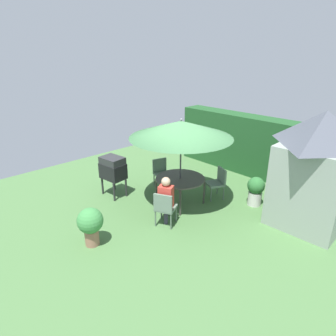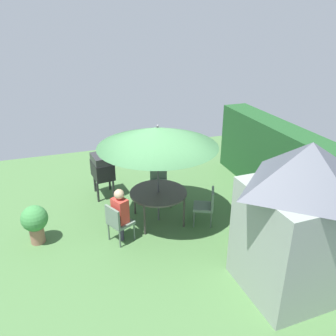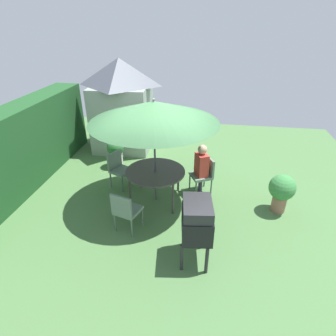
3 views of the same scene
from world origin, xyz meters
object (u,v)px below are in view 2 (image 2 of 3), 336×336
potted_plant_by_grill (35,221)px  bbq_grill (102,167)px  chair_far_side (207,204)px  patio_table (158,194)px  patio_umbrella (158,137)px  person_in_red (120,209)px  chair_near_shed (118,221)px  chair_toward_hedge (158,179)px  potted_plant_by_shed (244,226)px  garden_shed (300,219)px

potted_plant_by_grill → bbq_grill: bearing=134.4°
chair_far_side → potted_plant_by_grill: (-0.50, -3.83, 0.02)m
patio_table → bbq_grill: 2.01m
patio_umbrella → person_in_red: bearing=-63.5°
chair_far_side → bbq_grill: bearing=-136.5°
chair_near_shed → person_in_red: size_ratio=0.71×
chair_far_side → potted_plant_by_grill: 3.86m
chair_far_side → chair_toward_hedge: same height
chair_far_side → chair_toward_hedge: 1.81m
patio_table → bbq_grill: size_ratio=1.13×
potted_plant_by_grill → chair_near_shed: bearing=72.0°
chair_near_shed → person_in_red: person_in_red is taller
patio_table → potted_plant_by_shed: bearing=44.1°
person_in_red → bbq_grill: bearing=-179.2°
bbq_grill → chair_far_side: bbq_grill is taller
patio_table → chair_toward_hedge: bearing=162.7°
garden_shed → chair_toward_hedge: bearing=-162.8°
bbq_grill → person_in_red: 2.22m
person_in_red → potted_plant_by_shed: bearing=68.2°
potted_plant_by_grill → garden_shed: bearing=56.8°
garden_shed → patio_table: (-2.89, -1.62, -0.72)m
patio_umbrella → potted_plant_by_shed: 2.68m
patio_umbrella → bbq_grill: bearing=-148.4°
patio_umbrella → chair_far_side: patio_umbrella is taller
bbq_grill → chair_toward_hedge: (0.53, 1.42, -0.33)m
bbq_grill → potted_plant_by_shed: (3.20, 2.50, -0.39)m
garden_shed → potted_plant_by_grill: 5.35m
patio_table → chair_toward_hedge: chair_toward_hedge is taller
garden_shed → patio_umbrella: 3.39m
garden_shed → potted_plant_by_grill: size_ratio=3.15×
bbq_grill → potted_plant_by_shed: size_ratio=1.45×
chair_near_shed → person_in_red: (-0.04, 0.08, 0.26)m
person_in_red → potted_plant_by_grill: bearing=-106.1°
patio_umbrella → chair_far_side: size_ratio=3.02×
person_in_red → garden_shed: bearing=48.0°
bbq_grill → patio_umbrella: bearing=31.6°
chair_near_shed → chair_toward_hedge: 2.26m
chair_near_shed → chair_far_side: size_ratio=1.00×
bbq_grill → potted_plant_by_grill: 2.45m
garden_shed → potted_plant_by_grill: bearing=-123.2°
chair_near_shed → chair_toward_hedge: same height
garden_shed → bbq_grill: (-4.59, -2.67, -0.59)m
garden_shed → bbq_grill: size_ratio=2.34×
bbq_grill → chair_near_shed: bbq_grill is taller
bbq_grill → potted_plant_by_shed: 4.08m
chair_far_side → potted_plant_by_grill: bearing=-97.5°
patio_umbrella → chair_toward_hedge: 2.04m
patio_table → chair_near_shed: bearing=-63.5°
patio_table → potted_plant_by_grill: size_ratio=1.52×
chair_near_shed → potted_plant_by_shed: size_ratio=1.09×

